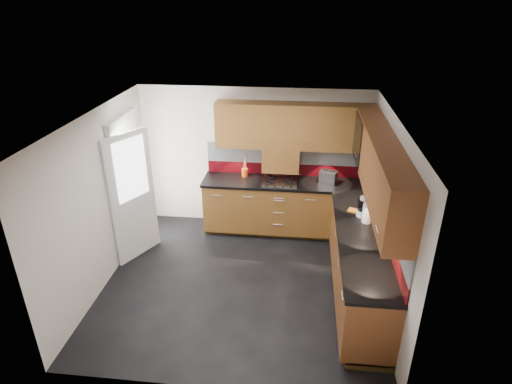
# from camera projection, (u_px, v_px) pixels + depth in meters

# --- Properties ---
(room) EXTENTS (4.00, 3.80, 2.64)m
(room) POSITION_uv_depth(u_px,v_px,m) (239.00, 187.00, 5.46)
(room) COLOR black
(base_cabinets) EXTENTS (2.70, 3.20, 0.95)m
(base_cabinets) POSITION_uv_depth(u_px,v_px,m) (317.00, 234.00, 6.45)
(base_cabinets) COLOR brown
(base_cabinets) RESTS_ON room
(countertop) EXTENTS (2.72, 3.22, 0.04)m
(countertop) POSITION_uv_depth(u_px,v_px,m) (318.00, 207.00, 6.23)
(countertop) COLOR black
(countertop) RESTS_ON base_cabinets
(backsplash) EXTENTS (2.70, 3.20, 0.54)m
(backsplash) POSITION_uv_depth(u_px,v_px,m) (334.00, 183.00, 6.29)
(backsplash) COLOR maroon
(backsplash) RESTS_ON countertop
(upper_cabinets) EXTENTS (2.50, 3.20, 0.72)m
(upper_cabinets) POSITION_uv_depth(u_px,v_px,m) (335.00, 146.00, 5.89)
(upper_cabinets) COLOR brown
(upper_cabinets) RESTS_ON room
(extractor_hood) EXTENTS (0.60, 0.33, 0.40)m
(extractor_hood) POSITION_uv_depth(u_px,v_px,m) (281.00, 159.00, 6.97)
(extractor_hood) COLOR brown
(extractor_hood) RESTS_ON room
(glass_cabinet) EXTENTS (0.32, 0.80, 0.66)m
(glass_cabinet) POSITION_uv_depth(u_px,v_px,m) (368.00, 138.00, 6.08)
(glass_cabinet) COLOR black
(glass_cabinet) RESTS_ON room
(back_door) EXTENTS (0.42, 1.19, 2.04)m
(back_door) POSITION_uv_depth(u_px,v_px,m) (131.00, 189.00, 6.51)
(back_door) COLOR white
(back_door) RESTS_ON room
(gas_hob) EXTENTS (0.56, 0.49, 0.04)m
(gas_hob) POSITION_uv_depth(u_px,v_px,m) (280.00, 181.00, 6.96)
(gas_hob) COLOR silver
(gas_hob) RESTS_ON countertop
(utensil_pot) EXTENTS (0.11, 0.11, 0.39)m
(utensil_pot) POSITION_uv_depth(u_px,v_px,m) (245.00, 171.00, 7.16)
(utensil_pot) COLOR #E74615
(utensil_pot) RESTS_ON countertop
(toaster) EXTENTS (0.31, 0.25, 0.20)m
(toaster) POSITION_uv_depth(u_px,v_px,m) (328.00, 177.00, 6.94)
(toaster) COLOR silver
(toaster) RESTS_ON countertop
(food_processor) EXTENTS (0.17, 0.17, 0.29)m
(food_processor) POSITION_uv_depth(u_px,v_px,m) (363.00, 207.00, 5.88)
(food_processor) COLOR white
(food_processor) RESTS_ON countertop
(paper_towel) EXTENTS (0.15, 0.15, 0.28)m
(paper_towel) POSITION_uv_depth(u_px,v_px,m) (367.00, 213.00, 5.72)
(paper_towel) COLOR white
(paper_towel) RESTS_ON countertop
(orange_cloth) EXTENTS (0.19, 0.18, 0.02)m
(orange_cloth) POSITION_uv_depth(u_px,v_px,m) (354.00, 211.00, 6.06)
(orange_cloth) COLOR orange
(orange_cloth) RESTS_ON countertop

